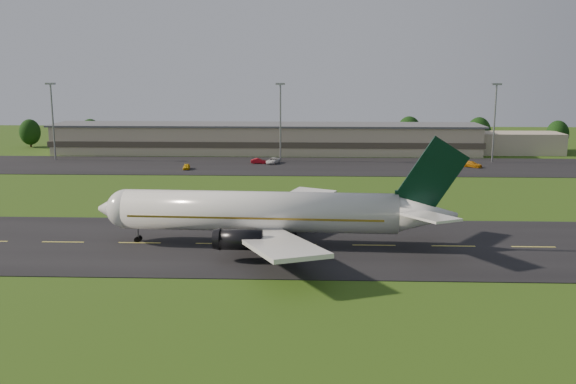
{
  "coord_description": "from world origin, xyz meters",
  "views": [
    {
      "loc": [
        13.29,
        -86.58,
        24.67
      ],
      "look_at": [
        9.71,
        8.0,
        6.0
      ],
      "focal_mm": 40.0,
      "sensor_mm": 36.0,
      "label": 1
    }
  ],
  "objects_px": {
    "service_vehicle_c": "(273,161)",
    "airliner": "(266,212)",
    "service_vehicle_a": "(187,167)",
    "terminal": "(288,139)",
    "light_mast_east": "(495,113)",
    "service_vehicle_d": "(472,164)",
    "light_mast_centre": "(280,113)",
    "light_mast_west": "(52,112)",
    "service_vehicle_b": "(259,161)"
  },
  "relations": [
    {
      "from": "terminal",
      "to": "light_mast_west",
      "type": "bearing_deg",
      "value": -165.24
    },
    {
      "from": "terminal",
      "to": "light_mast_east",
      "type": "height_order",
      "value": "light_mast_east"
    },
    {
      "from": "terminal",
      "to": "light_mast_east",
      "type": "bearing_deg",
      "value": -16.8
    },
    {
      "from": "terminal",
      "to": "service_vehicle_c",
      "type": "height_order",
      "value": "terminal"
    },
    {
      "from": "service_vehicle_a",
      "to": "service_vehicle_b",
      "type": "xyz_separation_m",
      "value": [
        16.7,
        9.76,
        0.0
      ]
    },
    {
      "from": "airliner",
      "to": "service_vehicle_a",
      "type": "bearing_deg",
      "value": 112.72
    },
    {
      "from": "service_vehicle_a",
      "to": "service_vehicle_d",
      "type": "relative_size",
      "value": 0.76
    },
    {
      "from": "light_mast_centre",
      "to": "light_mast_west",
      "type": "bearing_deg",
      "value": 180.0
    },
    {
      "from": "service_vehicle_d",
      "to": "light_mast_west",
      "type": "bearing_deg",
      "value": 119.46
    },
    {
      "from": "terminal",
      "to": "service_vehicle_d",
      "type": "xyz_separation_m",
      "value": [
        46.29,
        -24.99,
        -3.16
      ]
    },
    {
      "from": "light_mast_west",
      "to": "service_vehicle_d",
      "type": "height_order",
      "value": "light_mast_west"
    },
    {
      "from": "light_mast_west",
      "to": "service_vehicle_c",
      "type": "bearing_deg",
      "value": -4.4
    },
    {
      "from": "light_mast_west",
      "to": "service_vehicle_b",
      "type": "xyz_separation_m",
      "value": [
        54.68,
        -4.87,
        -11.98
      ]
    },
    {
      "from": "light_mast_east",
      "to": "service_vehicle_c",
      "type": "relative_size",
      "value": 3.94
    },
    {
      "from": "airliner",
      "to": "light_mast_west",
      "type": "xyz_separation_m",
      "value": [
        -61.94,
        80.04,
        8.08
      ]
    },
    {
      "from": "light_mast_west",
      "to": "light_mast_centre",
      "type": "distance_m",
      "value": 60.0
    },
    {
      "from": "service_vehicle_c",
      "to": "service_vehicle_d",
      "type": "xyz_separation_m",
      "value": [
        49.4,
        -4.32,
        0.01
      ]
    },
    {
      "from": "airliner",
      "to": "light_mast_centre",
      "type": "relative_size",
      "value": 2.52
    },
    {
      "from": "light_mast_west",
      "to": "light_mast_east",
      "type": "relative_size",
      "value": 1.0
    },
    {
      "from": "light_mast_centre",
      "to": "light_mast_east",
      "type": "distance_m",
      "value": 55.0
    },
    {
      "from": "airliner",
      "to": "service_vehicle_d",
      "type": "bearing_deg",
      "value": 59.89
    },
    {
      "from": "terminal",
      "to": "light_mast_east",
      "type": "distance_m",
      "value": 56.67
    },
    {
      "from": "service_vehicle_b",
      "to": "service_vehicle_c",
      "type": "height_order",
      "value": "service_vehicle_c"
    },
    {
      "from": "service_vehicle_c",
      "to": "light_mast_centre",
      "type": "bearing_deg",
      "value": 87.95
    },
    {
      "from": "light_mast_west",
      "to": "light_mast_centre",
      "type": "bearing_deg",
      "value": 0.0
    },
    {
      "from": "light_mast_west",
      "to": "light_mast_centre",
      "type": "height_order",
      "value": "same"
    },
    {
      "from": "light_mast_centre",
      "to": "service_vehicle_b",
      "type": "xyz_separation_m",
      "value": [
        -5.32,
        -4.87,
        -11.98
      ]
    },
    {
      "from": "airliner",
      "to": "service_vehicle_a",
      "type": "relative_size",
      "value": 13.32
    },
    {
      "from": "light_mast_east",
      "to": "light_mast_centre",
      "type": "bearing_deg",
      "value": 180.0
    },
    {
      "from": "light_mast_west",
      "to": "service_vehicle_b",
      "type": "height_order",
      "value": "light_mast_west"
    },
    {
      "from": "light_mast_west",
      "to": "service_vehicle_c",
      "type": "height_order",
      "value": "light_mast_west"
    },
    {
      "from": "airliner",
      "to": "light_mast_east",
      "type": "bearing_deg",
      "value": 59.06
    },
    {
      "from": "terminal",
      "to": "light_mast_centre",
      "type": "height_order",
      "value": "light_mast_centre"
    },
    {
      "from": "service_vehicle_a",
      "to": "service_vehicle_c",
      "type": "xyz_separation_m",
      "value": [
        20.32,
        10.14,
        0.06
      ]
    },
    {
      "from": "light_mast_east",
      "to": "light_mast_west",
      "type": "bearing_deg",
      "value": 180.0
    },
    {
      "from": "service_vehicle_d",
      "to": "light_mast_centre",
      "type": "bearing_deg",
      "value": 113.67
    },
    {
      "from": "light_mast_centre",
      "to": "terminal",
      "type": "bearing_deg",
      "value": 85.05
    },
    {
      "from": "light_mast_centre",
      "to": "service_vehicle_a",
      "type": "bearing_deg",
      "value": -146.41
    },
    {
      "from": "service_vehicle_c",
      "to": "airliner",
      "type": "bearing_deg",
      "value": -68.5
    },
    {
      "from": "light_mast_centre",
      "to": "service_vehicle_a",
      "type": "xyz_separation_m",
      "value": [
        -22.02,
        -14.63,
        -11.98
      ]
    },
    {
      "from": "service_vehicle_a",
      "to": "service_vehicle_c",
      "type": "bearing_deg",
      "value": 20.28
    },
    {
      "from": "service_vehicle_b",
      "to": "service_vehicle_d",
      "type": "relative_size",
      "value": 0.79
    },
    {
      "from": "light_mast_west",
      "to": "service_vehicle_a",
      "type": "xyz_separation_m",
      "value": [
        37.98,
        -14.63,
        -11.98
      ]
    },
    {
      "from": "light_mast_east",
      "to": "service_vehicle_a",
      "type": "bearing_deg",
      "value": -169.25
    },
    {
      "from": "service_vehicle_a",
      "to": "terminal",
      "type": "bearing_deg",
      "value": 46.52
    },
    {
      "from": "light_mast_east",
      "to": "service_vehicle_b",
      "type": "distance_m",
      "value": 61.69
    },
    {
      "from": "light_mast_centre",
      "to": "service_vehicle_c",
      "type": "xyz_separation_m",
      "value": [
        -1.7,
        -4.49,
        -11.92
      ]
    },
    {
      "from": "service_vehicle_b",
      "to": "service_vehicle_c",
      "type": "relative_size",
      "value": 0.78
    },
    {
      "from": "light_mast_centre",
      "to": "service_vehicle_d",
      "type": "relative_size",
      "value": 4.03
    },
    {
      "from": "airliner",
      "to": "light_mast_centre",
      "type": "height_order",
      "value": "light_mast_centre"
    }
  ]
}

